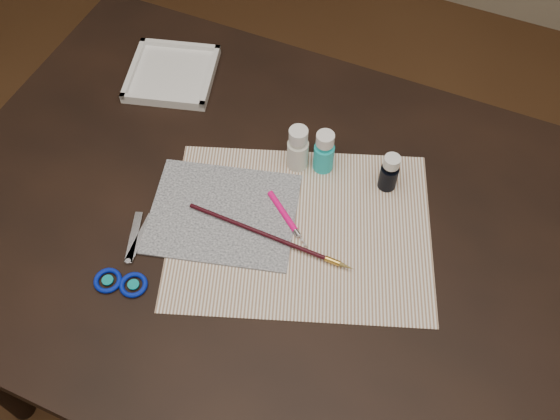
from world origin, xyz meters
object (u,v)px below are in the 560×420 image
at_px(canvas, 223,213).
at_px(scissors, 127,253).
at_px(paint_bottle_cyan, 324,152).
at_px(paint_bottle_navy, 389,172).
at_px(paper, 300,229).
at_px(paint_bottle_white, 298,148).
at_px(palette_tray, 172,73).

distance_m(canvas, scissors, 0.19).
bearing_deg(paint_bottle_cyan, paint_bottle_navy, 3.09).
xyz_separation_m(paper, scissors, (-0.26, -0.17, 0.00)).
relative_size(paint_bottle_white, palette_tray, 0.56).
xyz_separation_m(paint_bottle_white, paint_bottle_cyan, (0.05, 0.01, -0.00)).
height_order(paint_bottle_cyan, palette_tray, paint_bottle_cyan).
relative_size(paper, canvas, 1.78).
xyz_separation_m(canvas, paint_bottle_white, (0.08, 0.16, 0.05)).
bearing_deg(paint_bottle_navy, paper, -125.77).
distance_m(paper, palette_tray, 0.47).
relative_size(paint_bottle_white, paint_bottle_navy, 1.19).
bearing_deg(paper, paint_bottle_navy, 54.23).
bearing_deg(paint_bottle_navy, palette_tray, 169.93).
relative_size(canvas, scissors, 1.41).
relative_size(canvas, paint_bottle_cyan, 2.79).
bearing_deg(paper, paint_bottle_cyan, 95.63).
height_order(canvas, palette_tray, palette_tray).
height_order(paint_bottle_white, palette_tray, paint_bottle_white).
relative_size(paper, palette_tray, 2.64).
height_order(paper, scissors, scissors).
bearing_deg(scissors, paint_bottle_cyan, -57.85).
height_order(paper, canvas, canvas).
xyz_separation_m(paint_bottle_white, scissors, (-0.20, -0.31, -0.05)).
xyz_separation_m(canvas, paint_bottle_navy, (0.26, 0.18, 0.04)).
distance_m(canvas, paint_bottle_navy, 0.32).
bearing_deg(paper, palette_tray, 148.37).
distance_m(paint_bottle_white, paint_bottle_navy, 0.18).
bearing_deg(palette_tray, paint_bottle_white, -18.25).
relative_size(paint_bottle_white, scissors, 0.53).
distance_m(paint_bottle_cyan, palette_tray, 0.40).
distance_m(paint_bottle_navy, palette_tray, 0.53).
xyz_separation_m(paint_bottle_navy, palette_tray, (-0.52, 0.09, -0.03)).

